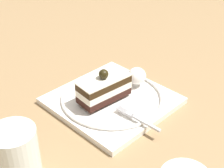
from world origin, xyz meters
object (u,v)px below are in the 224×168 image
object	(u,v)px
whipped_cream_dollop	(137,76)
drink_glass_far	(17,158)
dessert_plate	(112,99)
fork	(137,118)
cake_slice	(104,88)

from	to	relation	value
whipped_cream_dollop	drink_glass_far	xyz separation A→B (m)	(0.33, 0.02, 0.00)
dessert_plate	fork	xyz separation A→B (m)	(0.03, 0.09, 0.01)
fork	dessert_plate	bearing A→B (deg)	-106.06
whipped_cream_dollop	fork	world-z (taller)	whipped_cream_dollop
dessert_plate	drink_glass_far	xyz separation A→B (m)	(0.26, 0.03, 0.03)
whipped_cream_dollop	drink_glass_far	world-z (taller)	drink_glass_far
drink_glass_far	whipped_cream_dollop	bearing A→B (deg)	-175.80
dessert_plate	whipped_cream_dollop	xyz separation A→B (m)	(-0.08, 0.01, 0.03)
dessert_plate	whipped_cream_dollop	bearing A→B (deg)	175.57
dessert_plate	drink_glass_far	world-z (taller)	drink_glass_far
whipped_cream_dollop	drink_glass_far	bearing A→B (deg)	4.20
dessert_plate	whipped_cream_dollop	distance (m)	0.08
fork	whipped_cream_dollop	bearing A→B (deg)	-140.37
cake_slice	fork	bearing A→B (deg)	84.89
cake_slice	whipped_cream_dollop	bearing A→B (deg)	172.07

